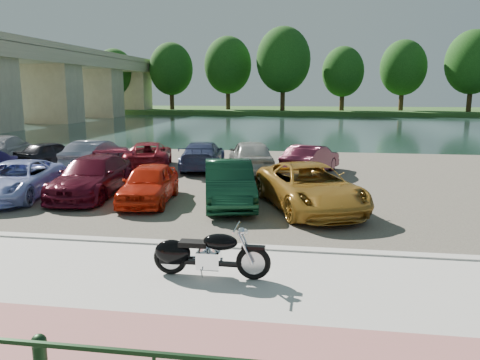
# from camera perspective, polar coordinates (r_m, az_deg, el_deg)

# --- Properties ---
(ground) EXTENTS (200.00, 200.00, 0.00)m
(ground) POSITION_cam_1_polar(r_m,az_deg,el_deg) (9.18, -1.89, -12.80)
(ground) COLOR #595447
(ground) RESTS_ON ground
(promenade) EXTENTS (60.00, 6.00, 0.10)m
(promenade) POSITION_cam_1_polar(r_m,az_deg,el_deg) (8.27, -3.21, -15.23)
(promenade) COLOR beige
(promenade) RESTS_ON ground
(pink_path) EXTENTS (60.00, 2.00, 0.01)m
(pink_path) POSITION_cam_1_polar(r_m,az_deg,el_deg) (6.96, -5.92, -20.15)
(pink_path) COLOR #A5645D
(pink_path) RESTS_ON promenade
(kerb) EXTENTS (60.00, 0.30, 0.14)m
(kerb) POSITION_cam_1_polar(r_m,az_deg,el_deg) (10.99, 0.05, -8.33)
(kerb) COLOR beige
(kerb) RESTS_ON ground
(parking_lot) EXTENTS (60.00, 18.00, 0.04)m
(parking_lot) POSITION_cam_1_polar(r_m,az_deg,el_deg) (19.67, 4.01, 0.12)
(parking_lot) COLOR #48443A
(parking_lot) RESTS_ON ground
(river) EXTENTS (120.00, 40.00, 0.00)m
(river) POSITION_cam_1_polar(r_m,az_deg,el_deg) (48.42, 6.89, 6.46)
(river) COLOR #182B26
(river) RESTS_ON ground
(far_bank) EXTENTS (120.00, 24.00, 0.60)m
(far_bank) POSITION_cam_1_polar(r_m,az_deg,el_deg) (80.34, 7.68, 8.39)
(far_bank) COLOR #234B1B
(far_bank) RESTS_ON ground
(bridge) EXTENTS (7.00, 56.00, 8.55)m
(bridge) POSITION_cam_1_polar(r_m,az_deg,el_deg) (57.50, -22.74, 11.90)
(bridge) COLOR tan
(bridge) RESTS_ON ground
(far_trees) EXTENTS (70.25, 10.68, 12.52)m
(far_trees) POSITION_cam_1_polar(r_m,az_deg,el_deg) (74.20, 11.19, 13.64)
(far_trees) COLOR #352513
(far_trees) RESTS_ON far_bank
(motorcycle) EXTENTS (2.33, 0.75, 1.05)m
(motorcycle) POSITION_cam_1_polar(r_m,az_deg,el_deg) (9.24, -4.86, -8.93)
(motorcycle) COLOR black
(motorcycle) RESTS_ON promenade
(car_2) EXTENTS (2.76, 4.80, 1.26)m
(car_2) POSITION_cam_1_polar(r_m,az_deg,el_deg) (17.71, -25.63, 0.00)
(car_2) COLOR #9AA6E1
(car_2) RESTS_ON parking_lot
(car_3) EXTENTS (2.20, 4.79, 1.36)m
(car_3) POSITION_cam_1_polar(r_m,az_deg,el_deg) (17.10, -17.55, 0.39)
(car_3) COLOR #4C0A1A
(car_3) RESTS_ON parking_lot
(car_4) EXTENTS (1.87, 3.87, 1.27)m
(car_4) POSITION_cam_1_polar(r_m,az_deg,el_deg) (15.64, -11.02, -0.41)
(car_4) COLOR red
(car_4) RESTS_ON parking_lot
(car_5) EXTENTS (2.41, 4.50, 1.41)m
(car_5) POSITION_cam_1_polar(r_m,az_deg,el_deg) (15.00, -1.37, -0.42)
(car_5) COLOR #0D321D
(car_5) RESTS_ON parking_lot
(car_6) EXTENTS (4.01, 5.58, 1.41)m
(car_6) POSITION_cam_1_polar(r_m,az_deg,el_deg) (14.61, 8.48, -0.85)
(car_6) COLOR #AA7827
(car_6) RESTS_ON parking_lot
(car_7) EXTENTS (3.28, 5.40, 1.46)m
(car_7) POSITION_cam_1_polar(r_m,az_deg,el_deg) (26.15, -26.80, 3.32)
(car_7) COLOR gray
(car_7) RESTS_ON parking_lot
(car_8) EXTENTS (2.53, 3.88, 1.23)m
(car_8) POSITION_cam_1_polar(r_m,az_deg,el_deg) (24.65, -22.03, 3.03)
(car_8) COLOR black
(car_8) RESTS_ON parking_lot
(car_9) EXTENTS (1.63, 4.24, 1.38)m
(car_9) POSITION_cam_1_polar(r_m,az_deg,el_deg) (22.79, -17.13, 2.95)
(car_9) COLOR slate
(car_9) RESTS_ON parking_lot
(car_10) EXTENTS (3.14, 4.84, 1.24)m
(car_10) POSITION_cam_1_polar(r_m,az_deg,el_deg) (22.73, -11.09, 3.04)
(car_10) COLOR maroon
(car_10) RESTS_ON parking_lot
(car_11) EXTENTS (2.31, 4.66, 1.30)m
(car_11) POSITION_cam_1_polar(r_m,az_deg,el_deg) (21.97, -4.57, 3.02)
(car_11) COLOR navy
(car_11) RESTS_ON parking_lot
(car_12) EXTENTS (2.78, 4.70, 1.50)m
(car_12) POSITION_cam_1_polar(r_m,az_deg,el_deg) (20.98, 1.31, 2.95)
(car_12) COLOR #9D9E9A
(car_12) RESTS_ON parking_lot
(car_13) EXTENTS (2.69, 4.12, 1.28)m
(car_13) POSITION_cam_1_polar(r_m,az_deg,el_deg) (20.93, 8.62, 2.52)
(car_13) COLOR #4D1426
(car_13) RESTS_ON parking_lot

